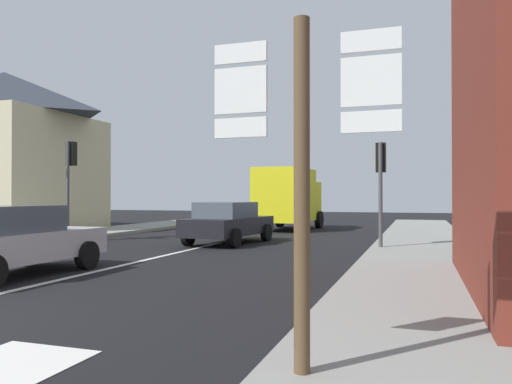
{
  "coord_description": "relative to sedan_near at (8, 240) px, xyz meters",
  "views": [
    {
      "loc": [
        6.75,
        -4.37,
        1.65
      ],
      "look_at": [
        2.1,
        9.79,
        1.8
      ],
      "focal_mm": 34.54,
      "sensor_mm": 36.0,
      "label": 1
    }
  ],
  "objects": [
    {
      "name": "lane_centre_stripe",
      "position": [
        1.31,
        2.3,
        -0.75
      ],
      "size": [
        0.16,
        12.0,
        0.01
      ],
      "primitive_type": "cube",
      "color": "silver",
      "rests_on": "ground"
    },
    {
      "name": "route_sign_post",
      "position": [
        7.11,
        -3.9,
        1.15
      ],
      "size": [
        1.66,
        0.14,
        3.2
      ],
      "color": "brown",
      "rests_on": "ground"
    },
    {
      "name": "sedan_far",
      "position": [
        1.67,
        8.22,
        0.0
      ],
      "size": [
        2.27,
        4.34,
        1.47
      ],
      "color": "black",
      "rests_on": "ground"
    },
    {
      "name": "sedan_near",
      "position": [
        0.0,
        0.0,
        0.0
      ],
      "size": [
        1.97,
        4.2,
        1.47
      ],
      "color": "#B7BABF",
      "rests_on": "ground"
    },
    {
      "name": "traffic_light_near_right",
      "position": [
        6.99,
        7.41,
        1.69
      ],
      "size": [
        0.3,
        0.49,
        3.31
      ],
      "color": "#47474C",
      "rests_on": "ground"
    },
    {
      "name": "delivery_truck",
      "position": [
        1.86,
        15.96,
        0.89
      ],
      "size": [
        2.74,
        5.12,
        3.05
      ],
      "color": "yellow",
      "rests_on": "ground"
    },
    {
      "name": "sidewalk_right",
      "position": [
        8.24,
        4.3,
        -0.69
      ],
      "size": [
        3.09,
        44.0,
        0.14
      ],
      "primitive_type": "cube",
      "color": "gray",
      "rests_on": "ground"
    },
    {
      "name": "traffic_light_near_left",
      "position": [
        -4.37,
        7.34,
        2.01
      ],
      "size": [
        0.3,
        0.49,
        3.74
      ],
      "color": "#47474C",
      "rests_on": "ground"
    },
    {
      "name": "ground_plane",
      "position": [
        1.31,
        6.3,
        -0.76
      ],
      "size": [
        80.0,
        80.0,
        0.0
      ],
      "primitive_type": "plane",
      "color": "black"
    },
    {
      "name": "clapboard_house_left",
      "position": [
        -11.52,
        11.28,
        3.23
      ],
      "size": [
        8.1,
        8.18,
        7.89
      ],
      "color": "beige",
      "rests_on": "ground"
    }
  ]
}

